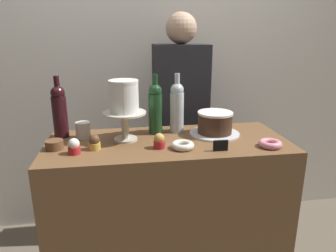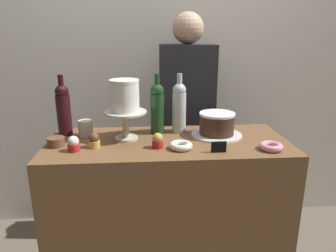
# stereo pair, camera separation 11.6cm
# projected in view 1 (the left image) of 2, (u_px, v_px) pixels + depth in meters

# --- Properties ---
(back_wall) EXTENTS (6.00, 0.05, 2.60)m
(back_wall) POSITION_uv_depth(u_px,v_px,m) (151.00, 57.00, 2.29)
(back_wall) COLOR silver
(back_wall) RESTS_ON ground_plane
(display_counter) EXTENTS (1.23, 0.52, 0.94)m
(display_counter) POSITION_uv_depth(u_px,v_px,m) (168.00, 220.00, 1.74)
(display_counter) COLOR brown
(display_counter) RESTS_ON ground_plane
(cake_stand_pedestal) EXTENTS (0.22, 0.22, 0.15)m
(cake_stand_pedestal) POSITION_uv_depth(u_px,v_px,m) (125.00, 121.00, 1.58)
(cake_stand_pedestal) COLOR beige
(cake_stand_pedestal) RESTS_ON display_counter
(white_layer_cake) EXTENTS (0.15, 0.15, 0.16)m
(white_layer_cake) POSITION_uv_depth(u_px,v_px,m) (124.00, 96.00, 1.54)
(white_layer_cake) COLOR white
(white_layer_cake) RESTS_ON cake_stand_pedestal
(silver_serving_platter) EXTENTS (0.27, 0.27, 0.01)m
(silver_serving_platter) POSITION_uv_depth(u_px,v_px,m) (214.00, 133.00, 1.70)
(silver_serving_platter) COLOR white
(silver_serving_platter) RESTS_ON display_counter
(chocolate_round_cake) EXTENTS (0.19, 0.19, 0.12)m
(chocolate_round_cake) POSITION_uv_depth(u_px,v_px,m) (215.00, 122.00, 1.68)
(chocolate_round_cake) COLOR #3D2619
(chocolate_round_cake) RESTS_ON silver_serving_platter
(wine_bottle_dark_red) EXTENTS (0.08, 0.08, 0.33)m
(wine_bottle_dark_red) POSITION_uv_depth(u_px,v_px,m) (60.00, 111.00, 1.62)
(wine_bottle_dark_red) COLOR black
(wine_bottle_dark_red) RESTS_ON display_counter
(wine_bottle_clear) EXTENTS (0.08, 0.08, 0.33)m
(wine_bottle_clear) POSITION_uv_depth(u_px,v_px,m) (177.00, 106.00, 1.71)
(wine_bottle_clear) COLOR #B2BCC1
(wine_bottle_clear) RESTS_ON display_counter
(wine_bottle_green) EXTENTS (0.08, 0.08, 0.33)m
(wine_bottle_green) POSITION_uv_depth(u_px,v_px,m) (155.00, 108.00, 1.68)
(wine_bottle_green) COLOR #193D1E
(wine_bottle_green) RESTS_ON display_counter
(cupcake_vanilla) EXTENTS (0.06, 0.06, 0.07)m
(cupcake_vanilla) POSITION_uv_depth(u_px,v_px,m) (74.00, 147.00, 1.42)
(cupcake_vanilla) COLOR red
(cupcake_vanilla) RESTS_ON display_counter
(cupcake_chocolate) EXTENTS (0.06, 0.06, 0.07)m
(cupcake_chocolate) POSITION_uv_depth(u_px,v_px,m) (94.00, 142.00, 1.47)
(cupcake_chocolate) COLOR gold
(cupcake_chocolate) RESTS_ON display_counter
(cupcake_caramel) EXTENTS (0.06, 0.06, 0.07)m
(cupcake_caramel) POSITION_uv_depth(u_px,v_px,m) (159.00, 141.00, 1.49)
(cupcake_caramel) COLOR red
(cupcake_caramel) RESTS_ON display_counter
(donut_pink) EXTENTS (0.11, 0.11, 0.03)m
(donut_pink) POSITION_uv_depth(u_px,v_px,m) (270.00, 144.00, 1.51)
(donut_pink) COLOR pink
(donut_pink) RESTS_ON display_counter
(donut_sugar) EXTENTS (0.11, 0.11, 0.03)m
(donut_sugar) POSITION_uv_depth(u_px,v_px,m) (183.00, 145.00, 1.49)
(donut_sugar) COLOR silver
(donut_sugar) RESTS_ON display_counter
(cookie_stack) EXTENTS (0.08, 0.08, 0.04)m
(cookie_stack) POSITION_uv_depth(u_px,v_px,m) (54.00, 145.00, 1.48)
(cookie_stack) COLOR brown
(cookie_stack) RESTS_ON display_counter
(price_sign_chalkboard) EXTENTS (0.07, 0.01, 0.05)m
(price_sign_chalkboard) POSITION_uv_depth(u_px,v_px,m) (221.00, 146.00, 1.46)
(price_sign_chalkboard) COLOR black
(price_sign_chalkboard) RESTS_ON display_counter
(coffee_cup_ceramic) EXTENTS (0.08, 0.08, 0.08)m
(coffee_cup_ceramic) POSITION_uv_depth(u_px,v_px,m) (83.00, 130.00, 1.63)
(coffee_cup_ceramic) COLOR silver
(coffee_cup_ceramic) RESTS_ON display_counter
(barista_figure) EXTENTS (0.36, 0.22, 1.60)m
(barista_figure) POSITION_uv_depth(u_px,v_px,m) (180.00, 127.00, 2.17)
(barista_figure) COLOR black
(barista_figure) RESTS_ON ground_plane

